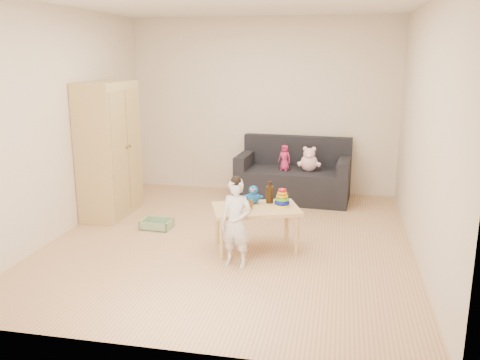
% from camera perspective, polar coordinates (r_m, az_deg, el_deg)
% --- Properties ---
extents(room, '(4.50, 4.50, 4.50)m').
position_cam_1_polar(room, '(5.51, -1.03, 5.98)').
color(room, tan).
rests_on(room, ground).
extents(wardrobe, '(0.48, 0.96, 1.73)m').
position_cam_1_polar(wardrobe, '(6.76, -14.45, 3.31)').
color(wardrobe, tan).
rests_on(wardrobe, ground).
extents(sofa, '(1.64, 0.90, 0.45)m').
position_cam_1_polar(sofa, '(7.40, 5.98, -0.51)').
color(sofa, black).
rests_on(sofa, ground).
extents(play_table, '(1.04, 0.84, 0.48)m').
position_cam_1_polar(play_table, '(5.50, 1.78, -5.46)').
color(play_table, '#E1B27B').
rests_on(play_table, ground).
extents(storage_bin, '(0.37, 0.28, 0.11)m').
position_cam_1_polar(storage_bin, '(6.28, -9.32, -4.90)').
color(storage_bin, '#7FA577').
rests_on(storage_bin, ground).
extents(toddler, '(0.36, 0.27, 0.88)m').
position_cam_1_polar(toddler, '(5.02, -0.44, -4.97)').
color(toddler, silver).
rests_on(toddler, ground).
extents(pink_bear, '(0.29, 0.26, 0.29)m').
position_cam_1_polar(pink_bear, '(7.25, 7.77, 2.15)').
color(pink_bear, '#FFBBC6').
rests_on(pink_bear, sofa).
extents(doll, '(0.21, 0.17, 0.36)m').
position_cam_1_polar(doll, '(7.25, 5.02, 2.48)').
color(doll, '#C1245E').
rests_on(doll, sofa).
extents(ring_stacker, '(0.17, 0.17, 0.19)m').
position_cam_1_polar(ring_stacker, '(5.47, 4.75, -2.14)').
color(ring_stacker, '#F0FF0D').
rests_on(ring_stacker, play_table).
extents(brown_bottle, '(0.08, 0.08, 0.24)m').
position_cam_1_polar(brown_bottle, '(5.57, 3.36, -1.55)').
color(brown_bottle, black).
rests_on(brown_bottle, play_table).
extents(blue_plush, '(0.21, 0.20, 0.21)m').
position_cam_1_polar(blue_plush, '(5.54, 1.52, -1.60)').
color(blue_plush, blue).
rests_on(blue_plush, play_table).
extents(wooden_figure, '(0.06, 0.05, 0.11)m').
position_cam_1_polar(wooden_figure, '(5.34, 1.28, -2.73)').
color(wooden_figure, brown).
rests_on(wooden_figure, play_table).
extents(yellow_book, '(0.26, 0.26, 0.01)m').
position_cam_1_polar(yellow_book, '(5.50, 0.25, -2.76)').
color(yellow_book, yellow).
rests_on(yellow_book, play_table).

